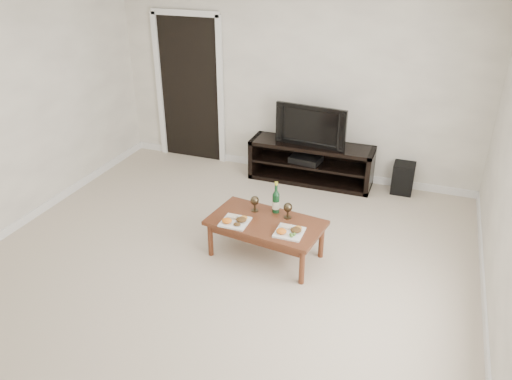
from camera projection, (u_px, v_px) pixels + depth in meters
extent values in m
plane|color=beige|center=(210.00, 280.00, 4.88)|extent=(5.50, 5.50, 0.00)
cube|color=white|center=(295.00, 80.00, 6.60)|extent=(5.00, 0.04, 2.60)
cube|color=black|center=(190.00, 90.00, 7.18)|extent=(0.90, 0.02, 2.05)
cube|color=black|center=(311.00, 163.00, 6.73)|extent=(1.65, 0.45, 0.55)
imported|color=black|center=(313.00, 124.00, 6.48)|extent=(0.96, 0.22, 0.55)
cube|color=black|center=(306.00, 159.00, 6.72)|extent=(0.44, 0.35, 0.08)
cube|color=black|center=(403.00, 178.00, 6.48)|extent=(0.27, 0.27, 0.40)
cube|color=brown|center=(266.00, 239.00, 5.16)|extent=(1.23, 0.78, 0.42)
cube|color=white|center=(235.00, 220.00, 5.02)|extent=(0.27, 0.27, 0.07)
cube|color=white|center=(289.00, 230.00, 4.85)|extent=(0.27, 0.27, 0.07)
cylinder|color=#0E3519|center=(276.00, 197.00, 5.15)|extent=(0.07, 0.07, 0.35)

